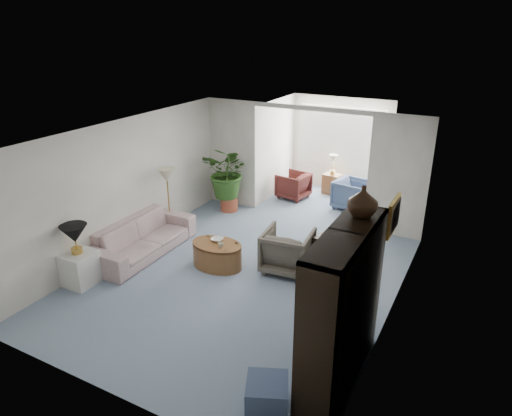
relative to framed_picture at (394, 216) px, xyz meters
The scene contains 26 objects.
floor 2.99m from the framed_picture, behind, with size 6.00×6.00×0.00m, color #899AB5.
sunroom_floor 5.16m from the framed_picture, 120.36° to the left, with size 2.60×2.60×0.00m, color #899AB5.
back_pier_left 5.37m from the framed_picture, 144.59° to the left, with size 1.20×0.12×2.50m, color white.
back_pier_right 3.18m from the framed_picture, 100.24° to the left, with size 1.20×0.12×2.50m, color white.
back_header 4.03m from the framed_picture, 128.43° to the left, with size 2.60×0.12×0.10m, color white.
window_pane 5.83m from the framed_picture, 114.98° to the left, with size 2.20×0.02×1.50m, color white.
window_blinds 5.81m from the framed_picture, 115.11° to the left, with size 2.20×0.02×1.50m, color white.
framed_picture is the anchor object (origin of this frame).
sofa 4.75m from the framed_picture, behind, with size 2.26×0.88×0.66m, color beige.
end_table 5.12m from the framed_picture, 165.04° to the right, with size 0.52×0.52×0.57m, color white.
table_lamp 4.98m from the framed_picture, 165.04° to the right, with size 0.44×0.44×0.30m, color black.
floor_lamp 4.84m from the framed_picture, 166.99° to the left, with size 0.36×0.36×0.28m, color beige.
coffee_table 3.39m from the framed_picture, behind, with size 0.95×0.95×0.45m, color brown.
coffee_bowl 3.35m from the framed_picture, behind, with size 0.22×0.22×0.05m, color silver.
coffee_cup 3.14m from the framed_picture, behind, with size 0.10×0.10×0.09m, color beige.
wingback_chair 2.41m from the framed_picture, 157.62° to the left, with size 0.82×0.84×0.76m, color #695F53.
side_table_dark 2.09m from the framed_picture, 137.53° to the left, with size 0.55×0.44×0.66m, color black.
entertainment_cabinet 1.55m from the framed_picture, 99.65° to the right, with size 0.48×1.78×1.98m, color black.
cabinet_urn 1.00m from the framed_picture, 105.09° to the right, with size 0.36×0.36×0.37m, color #311D10.
ottoman 2.80m from the framed_picture, 108.92° to the right, with size 0.47×0.47×0.37m, color #4B6180.
plant_pot 5.24m from the framed_picture, 147.54° to the left, with size 0.40×0.40×0.32m, color #A84930.
house_plant 5.07m from the framed_picture, 147.54° to the left, with size 1.11×0.96×1.23m, color #2C541D.
sunroom_chair_blue 4.69m from the framed_picture, 112.72° to the left, with size 0.74×0.76×0.70m, color #4B6180.
sunroom_chair_maroon 5.44m from the framed_picture, 127.97° to the left, with size 0.69×0.71×0.65m, color #5C251F.
sunroom_table 5.68m from the framed_picture, 116.92° to the left, with size 0.42×0.33×0.51m, color brown.
shelf_clutter 1.54m from the framed_picture, 102.03° to the right, with size 0.30×1.08×1.06m.
Camera 1 is at (3.46, -5.93, 4.10)m, focal length 32.22 mm.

